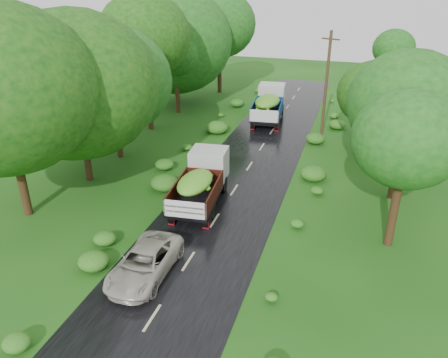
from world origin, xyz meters
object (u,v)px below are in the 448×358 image
at_px(truck_far, 269,103).
at_px(car, 145,263).
at_px(utility_pole, 326,85).
at_px(truck_near, 201,180).

bearing_deg(truck_far, car, -96.67).
bearing_deg(utility_pole, car, -82.88).
bearing_deg(truck_far, utility_pole, -36.79).
height_order(truck_near, truck_far, truck_far).
bearing_deg(utility_pole, truck_near, -89.82).
bearing_deg(truck_far, truck_near, -96.91).
distance_m(truck_near, truck_far, 17.22).
distance_m(truck_far, car, 24.61).
distance_m(car, utility_pole, 22.48).
bearing_deg(car, utility_pole, 74.44).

